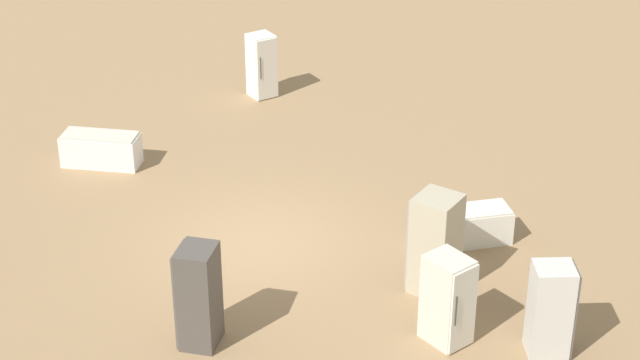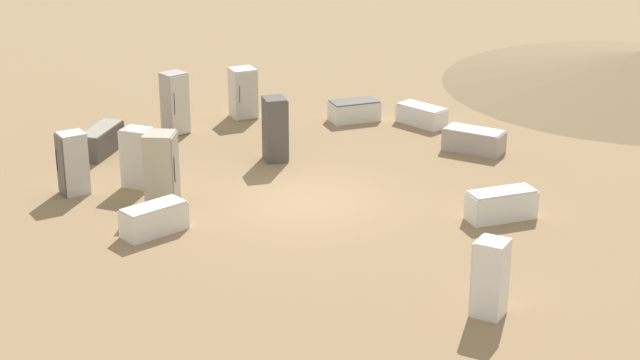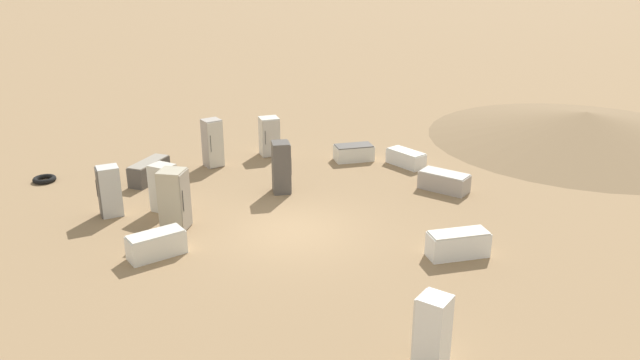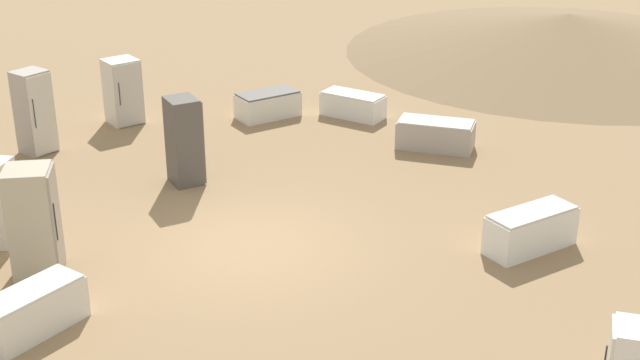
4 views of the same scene
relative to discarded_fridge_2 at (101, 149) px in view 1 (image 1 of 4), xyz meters
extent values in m
plane|color=#937551|center=(-4.96, 0.44, -0.37)|extent=(1000.00, 1000.00, 0.00)
cube|color=white|center=(0.00, 0.00, -0.02)|extent=(1.80, 1.38, 0.70)
cube|color=beige|center=(0.00, 0.00, 0.35)|extent=(1.73, 1.33, 0.04)
cube|color=silver|center=(-10.91, 0.10, 0.45)|extent=(0.87, 0.87, 1.63)
cube|color=#56514C|center=(-11.17, -0.12, 0.45)|extent=(0.40, 0.46, 1.57)
cylinder|color=#2D2D2D|center=(-11.32, 0.02, 0.53)|extent=(0.02, 0.02, 0.57)
cube|color=#B2A88E|center=(-8.45, -0.32, 0.58)|extent=(0.78, 0.80, 1.88)
cube|color=gray|center=(-8.07, -0.29, 0.58)|extent=(0.09, 0.72, 1.81)
cylinder|color=#2D2D2D|center=(-8.02, -0.55, 0.67)|extent=(0.02, 0.02, 0.66)
cube|color=silver|center=(-8.10, -2.14, -0.03)|extent=(1.49, 1.62, 0.67)
cube|color=silver|center=(-8.10, -2.14, 0.33)|extent=(1.43, 1.55, 0.04)
cube|color=white|center=(-0.26, -5.11, 0.44)|extent=(0.75, 0.75, 1.61)
cube|color=silver|center=(-0.55, -5.00, 0.44)|extent=(0.23, 0.55, 1.55)
cylinder|color=#2D2D2D|center=(-0.51, -4.80, 0.52)|extent=(0.02, 0.02, 0.56)
cube|color=beige|center=(-9.41, 0.84, 0.43)|extent=(0.84, 0.73, 1.59)
cube|color=silver|center=(-9.78, 0.93, 0.43)|extent=(0.17, 0.55, 1.52)
cylinder|color=#2D2D2D|center=(-9.77, 1.13, 0.51)|extent=(0.02, 0.02, 0.56)
cube|color=#4C4742|center=(-6.27, 3.41, 0.54)|extent=(0.81, 0.87, 1.82)
cube|color=#56514C|center=(-5.99, 3.54, 0.54)|extent=(0.31, 0.62, 1.75)
cylinder|color=#2D2D2D|center=(-5.87, 3.33, 0.63)|extent=(0.02, 0.02, 0.64)
camera|label=1|loc=(-16.76, 13.62, 10.34)|focal=60.00mm
camera|label=2|loc=(-0.71, -24.51, 9.66)|focal=60.00mm
camera|label=3|loc=(0.26, -16.03, 7.70)|focal=35.00mm
camera|label=4|loc=(-4.60, -13.74, 6.91)|focal=50.00mm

